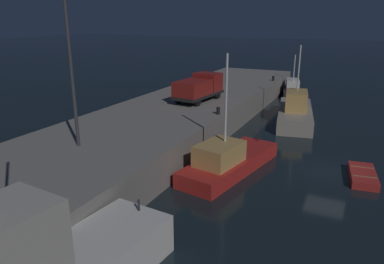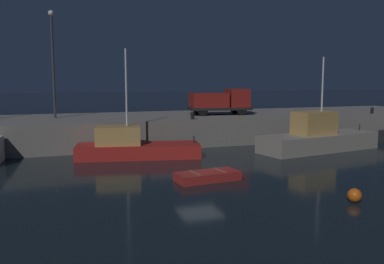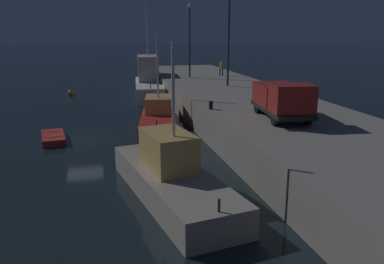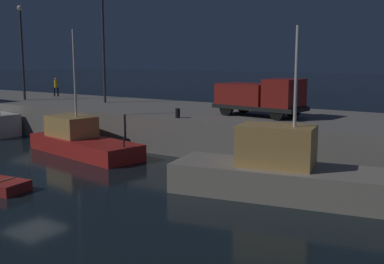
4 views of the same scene
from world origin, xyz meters
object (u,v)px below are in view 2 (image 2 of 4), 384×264
object	(u,v)px
dinghy_orange_near	(208,176)
bollard_central	(372,111)
fishing_boat_blue	(133,146)
bollard_west	(192,116)
utility_truck	(220,101)
fishing_boat_white	(318,138)
lamp_post_east	(53,56)
mooring_buoy_near	(354,195)

from	to	relation	value
dinghy_orange_near	bollard_central	size ratio (longest dim) A/B	6.39
dinghy_orange_near	bollard_central	distance (m)	23.15
fishing_boat_blue	bollard_central	bearing A→B (deg)	6.64
dinghy_orange_near	bollard_west	bearing A→B (deg)	75.46
utility_truck	fishing_boat_white	bearing A→B (deg)	-58.16
fishing_boat_blue	lamp_post_east	distance (m)	11.14
lamp_post_east	dinghy_orange_near	bearing A→B (deg)	-63.65
lamp_post_east	utility_truck	distance (m)	14.75
dinghy_orange_near	bollard_central	xyz separation A→B (m)	(20.47, 10.56, 2.33)
mooring_buoy_near	bollard_central	xyz separation A→B (m)	(15.69, 16.42, 2.25)
lamp_post_east	utility_truck	bearing A→B (deg)	-5.38
fishing_boat_white	lamp_post_east	world-z (taller)	lamp_post_east
fishing_boat_white	mooring_buoy_near	bearing A→B (deg)	-118.93
fishing_boat_white	mooring_buoy_near	world-z (taller)	fishing_boat_white
mooring_buoy_near	utility_truck	xyz separation A→B (m)	(1.81, 19.90, 3.20)
fishing_boat_white	utility_truck	bearing A→B (deg)	121.84
lamp_post_east	bollard_west	size ratio (longest dim) A/B	15.21
bollard_central	bollard_west	bearing A→B (deg)	179.67
fishing_boat_white	bollard_central	bearing A→B (deg)	25.71
fishing_boat_white	fishing_boat_blue	bearing A→B (deg)	173.23
bollard_west	bollard_central	world-z (taller)	bollard_west
utility_truck	bollard_central	size ratio (longest dim) A/B	10.22
bollard_west	bollard_central	distance (m)	17.70
fishing_boat_blue	bollard_west	bearing A→B (deg)	27.52
bollard_central	fishing_boat_white	bearing A→B (deg)	-154.29
dinghy_orange_near	bollard_central	bearing A→B (deg)	27.29
fishing_boat_blue	mooring_buoy_near	distance (m)	15.58
mooring_buoy_near	fishing_boat_white	bearing A→B (deg)	61.07
lamp_post_east	bollard_central	distance (m)	28.88
fishing_boat_white	lamp_post_east	bearing A→B (deg)	154.32
mooring_buoy_near	lamp_post_east	size ratio (longest dim) A/B	0.07
fishing_boat_blue	utility_truck	size ratio (longest dim) A/B	1.53
fishing_boat_blue	dinghy_orange_near	size ratio (longest dim) A/B	2.46
fishing_boat_blue	fishing_boat_white	distance (m)	14.12
fishing_boat_blue	fishing_boat_white	bearing A→B (deg)	-6.77
fishing_boat_white	utility_truck	distance (m)	9.56
fishing_boat_blue	lamp_post_east	size ratio (longest dim) A/B	1.02
bollard_central	dinghy_orange_near	bearing A→B (deg)	-152.71
mooring_buoy_near	bollard_central	world-z (taller)	bollard_central
fishing_boat_blue	bollard_central	distance (m)	23.26
mooring_buoy_near	utility_truck	size ratio (longest dim) A/B	0.11
fishing_boat_white	bollard_west	size ratio (longest dim) A/B	18.14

